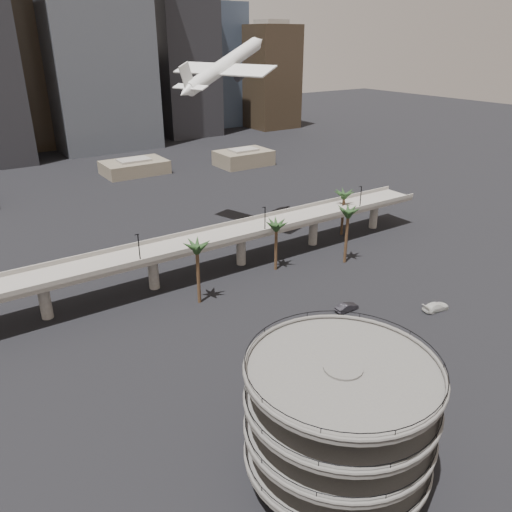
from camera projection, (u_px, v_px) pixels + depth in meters
ground at (383, 416)px, 70.92m from camera, size 700.00×700.00×0.00m
parking_ramp at (339, 413)px, 57.26m from camera, size 22.20×22.20×17.35m
overpass at (199, 245)px, 109.65m from camera, size 130.00×9.30×14.70m
palm_trees at (297, 219)px, 113.34m from camera, size 54.40×18.40×14.00m
low_buildings at (103, 176)px, 181.18m from camera, size 135.00×27.50×6.80m
skyline at (56, 52)px, 225.95m from camera, size 269.00×86.00×117.07m
airborne_jet at (224, 66)px, 117.39m from camera, size 30.21×27.98×14.07m
car_a at (266, 396)px, 73.89m from camera, size 4.22×2.30×1.36m
car_b at (347, 307)px, 97.73m from camera, size 4.97×1.75×1.63m
car_c at (436, 306)px, 97.96m from camera, size 5.91×3.04×1.64m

